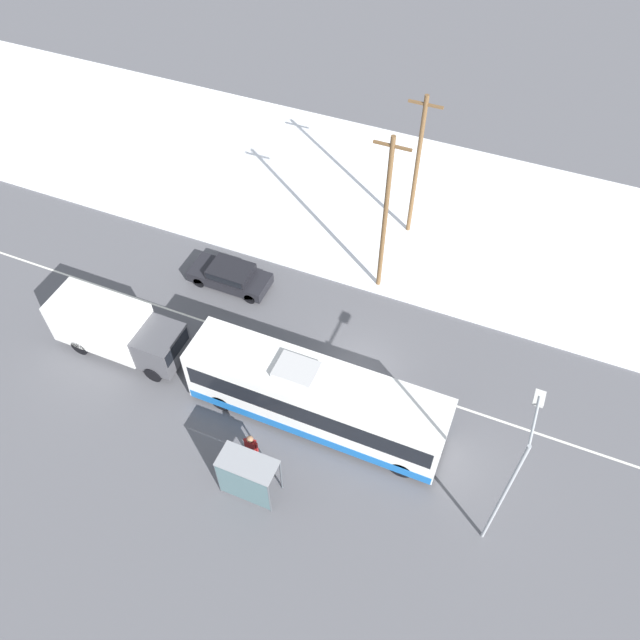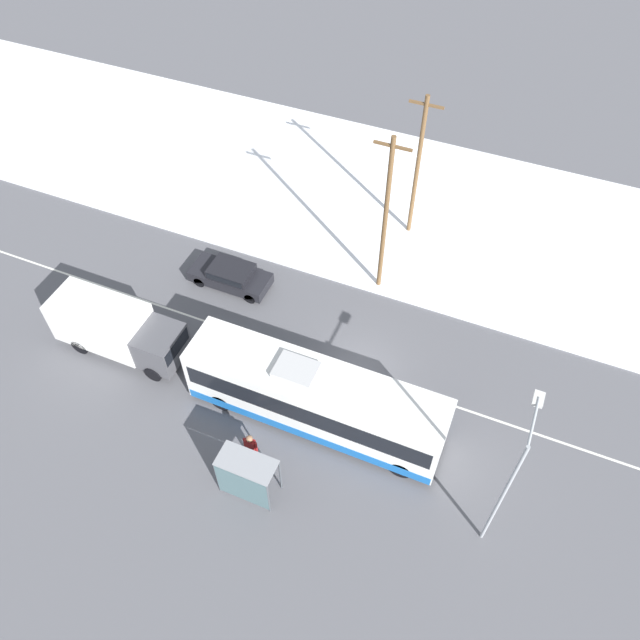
% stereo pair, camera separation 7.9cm
% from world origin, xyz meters
% --- Properties ---
extents(ground_plane, '(120.00, 120.00, 0.00)m').
position_xyz_m(ground_plane, '(0.00, 0.00, 0.00)').
color(ground_plane, '#56565B').
extents(snow_lot, '(80.00, 14.87, 0.12)m').
position_xyz_m(snow_lot, '(0.00, 12.73, 0.06)').
color(snow_lot, white).
rests_on(snow_lot, ground_plane).
extents(lane_marking_center, '(60.00, 0.12, 0.00)m').
position_xyz_m(lane_marking_center, '(0.00, 0.00, 0.00)').
color(lane_marking_center, silver).
rests_on(lane_marking_center, ground_plane).
extents(city_bus, '(11.70, 2.57, 3.52)m').
position_xyz_m(city_bus, '(-0.85, -3.15, 1.72)').
color(city_bus, white).
rests_on(city_bus, ground_plane).
extents(box_truck, '(6.62, 2.30, 2.83)m').
position_xyz_m(box_truck, '(-11.39, -3.10, 1.57)').
color(box_truck, silver).
rests_on(box_truck, ground_plane).
extents(sedan_car, '(4.38, 1.80, 1.30)m').
position_xyz_m(sedan_car, '(-8.41, 2.92, 0.72)').
color(sedan_car, black).
rests_on(sedan_car, ground_plane).
extents(pedestrian_at_stop, '(0.66, 0.29, 1.84)m').
position_xyz_m(pedestrian_at_stop, '(-2.61, -6.06, 1.13)').
color(pedestrian_at_stop, '#23232D').
rests_on(pedestrian_at_stop, ground_plane).
extents(bus_shelter, '(2.42, 1.20, 2.40)m').
position_xyz_m(bus_shelter, '(-2.01, -7.66, 1.66)').
color(bus_shelter, gray).
rests_on(bus_shelter, ground_plane).
extents(streetlamp, '(0.36, 2.44, 7.46)m').
position_xyz_m(streetlamp, '(7.51, -5.13, 4.69)').
color(streetlamp, '#9EA3A8').
rests_on(streetlamp, ground_plane).
extents(utility_pole_roadside, '(1.80, 0.24, 9.42)m').
position_xyz_m(utility_pole_roadside, '(-0.97, 5.95, 4.90)').
color(utility_pole_roadside, brown).
rests_on(utility_pole_roadside, ground_plane).
extents(utility_pole_snowlot, '(1.80, 0.24, 8.79)m').
position_xyz_m(utility_pole_snowlot, '(-0.80, 10.81, 4.58)').
color(utility_pole_snowlot, brown).
rests_on(utility_pole_snowlot, ground_plane).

